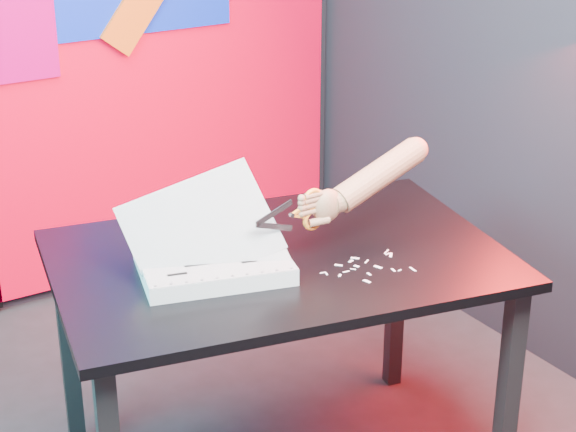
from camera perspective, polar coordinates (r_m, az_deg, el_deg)
room at (r=2.37m, az=-7.42°, el=9.44°), size 3.01×3.01×2.71m
backdrop at (r=3.82m, az=-15.77°, el=7.80°), size 2.88×0.05×2.08m
work_table at (r=2.73m, az=-0.58°, el=-3.95°), size 1.38×1.06×0.75m
printout_stack at (r=2.58m, az=-4.46°, el=-2.74°), size 0.45×0.38×0.30m
scissors at (r=2.61m, az=1.21°, el=0.31°), size 0.22×0.02×0.12m
hand_forearm at (r=2.71m, az=4.89°, el=2.17°), size 0.44×0.09×0.19m
paper_clippings at (r=2.63m, az=4.73°, el=-2.97°), size 0.25×0.17×0.00m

